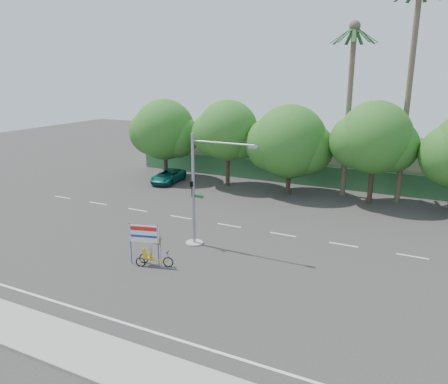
% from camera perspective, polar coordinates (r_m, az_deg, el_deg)
% --- Properties ---
extents(ground, '(120.00, 120.00, 0.00)m').
position_cam_1_polar(ground, '(23.55, -3.53, -11.05)').
color(ground, '#33302D').
rests_on(ground, ground).
extents(sidewalk_near, '(50.00, 2.40, 0.12)m').
position_cam_1_polar(sidewalk_near, '(18.35, -16.04, -19.90)').
color(sidewalk_near, gray).
rests_on(sidewalk_near, ground).
extents(fence, '(38.00, 0.08, 2.00)m').
position_cam_1_polar(fence, '(42.18, 11.18, 2.14)').
color(fence, '#336B3D').
rests_on(fence, ground).
extents(building_left, '(12.00, 8.00, 4.00)m').
position_cam_1_polar(building_left, '(49.51, 1.43, 5.56)').
color(building_left, '#C0B299').
rests_on(building_left, ground).
extents(building_right, '(14.00, 8.00, 3.60)m').
position_cam_1_polar(building_right, '(45.11, 22.64, 3.14)').
color(building_right, '#C0B299').
rests_on(building_right, ground).
extents(tree_far_left, '(7.14, 6.00, 7.96)m').
position_cam_1_polar(tree_far_left, '(44.19, -7.83, 7.85)').
color(tree_far_left, '#473828').
rests_on(tree_far_left, ground).
extents(tree_left, '(6.66, 5.60, 8.07)m').
position_cam_1_polar(tree_left, '(40.65, 0.43, 7.76)').
color(tree_left, '#473828').
rests_on(tree_left, ground).
extents(tree_center, '(7.62, 6.40, 7.85)m').
position_cam_1_polar(tree_center, '(38.51, 8.52, 6.27)').
color(tree_center, '#473828').
rests_on(tree_center, ground).
extents(tree_right, '(6.90, 5.80, 8.36)m').
position_cam_1_polar(tree_right, '(36.87, 19.02, 6.41)').
color(tree_right, '#473828').
rests_on(tree_right, ground).
extents(palm_tall, '(3.73, 3.79, 17.45)m').
position_cam_1_polar(palm_tall, '(37.78, 23.22, 14.20)').
color(palm_tall, '#70604C').
rests_on(palm_tall, ground).
extents(palm_short, '(3.73, 3.79, 14.45)m').
position_cam_1_polar(palm_short, '(38.40, 16.12, 12.42)').
color(palm_short, '#70604C').
rests_on(palm_short, ground).
extents(traffic_signal, '(4.72, 1.10, 7.00)m').
position_cam_1_polar(traffic_signal, '(26.72, -3.45, -1.05)').
color(traffic_signal, gray).
rests_on(traffic_signal, ground).
extents(trike_billboard, '(2.43, 0.95, 2.46)m').
position_cam_1_polar(trike_billboard, '(24.84, -9.82, -7.29)').
color(trike_billboard, black).
rests_on(trike_billboard, ground).
extents(pickup_truck, '(2.62, 4.80, 1.28)m').
position_cam_1_polar(pickup_truck, '(43.05, -7.32, 2.08)').
color(pickup_truck, '#0D6157').
rests_on(pickup_truck, ground).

